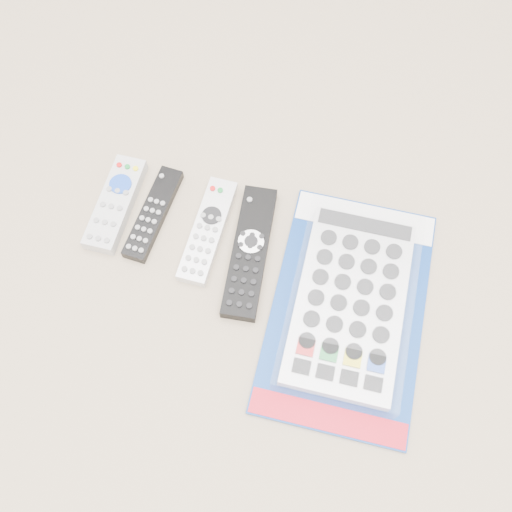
% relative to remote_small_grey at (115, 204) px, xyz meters
% --- Properties ---
extents(remote_small_grey, '(0.05, 0.17, 0.03)m').
position_rel_remote_small_grey_xyz_m(remote_small_grey, '(0.00, 0.00, 0.00)').
color(remote_small_grey, '#B3B3B5').
rests_on(remote_small_grey, ground).
extents(remote_slim_black, '(0.05, 0.17, 0.02)m').
position_rel_remote_small_grey_xyz_m(remote_slim_black, '(0.07, -0.00, -0.00)').
color(remote_slim_black, black).
rests_on(remote_slim_black, ground).
extents(remote_silver_dvd, '(0.05, 0.19, 0.02)m').
position_rel_remote_small_grey_xyz_m(remote_silver_dvd, '(0.16, -0.01, -0.00)').
color(remote_silver_dvd, silver).
rests_on(remote_silver_dvd, ground).
extents(remote_large_black, '(0.07, 0.23, 0.02)m').
position_rel_remote_small_grey_xyz_m(remote_large_black, '(0.24, -0.03, -0.00)').
color(remote_large_black, black).
rests_on(remote_large_black, ground).
extents(jumbo_remote_packaged, '(0.24, 0.38, 0.05)m').
position_rel_remote_small_grey_xyz_m(jumbo_remote_packaged, '(0.40, -0.07, 0.01)').
color(jumbo_remote_packaged, navy).
rests_on(jumbo_remote_packaged, ground).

